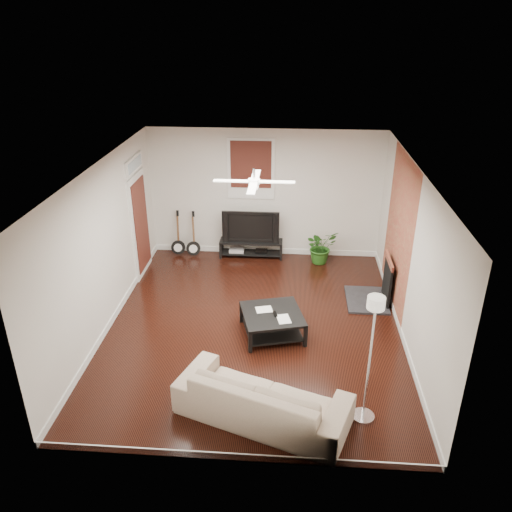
% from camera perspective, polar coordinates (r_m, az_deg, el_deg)
% --- Properties ---
extents(room, '(5.01, 6.01, 2.81)m').
position_cam_1_polar(room, '(8.29, -0.21, 0.38)').
color(room, black).
rests_on(room, ground).
extents(brick_accent, '(0.02, 2.20, 2.80)m').
position_cam_1_polar(brick_accent, '(9.38, 15.65, 2.46)').
color(brick_accent, '#A64635').
rests_on(brick_accent, floor).
extents(fireplace, '(0.80, 1.10, 0.92)m').
position_cam_1_polar(fireplace, '(9.72, 13.34, -2.58)').
color(fireplace, black).
rests_on(fireplace, floor).
extents(window_back, '(1.00, 0.06, 1.30)m').
position_cam_1_polar(window_back, '(10.90, -0.56, 9.68)').
color(window_back, '#3A1510').
rests_on(window_back, wall_back).
extents(door_left, '(0.08, 1.00, 2.50)m').
position_cam_1_polar(door_left, '(10.53, -12.88, 4.43)').
color(door_left, white).
rests_on(door_left, wall_left).
extents(tv_stand, '(1.38, 0.37, 0.39)m').
position_cam_1_polar(tv_stand, '(11.33, -0.55, 0.84)').
color(tv_stand, black).
rests_on(tv_stand, floor).
extents(tv, '(1.24, 0.16, 0.71)m').
position_cam_1_polar(tv, '(11.13, -0.55, 3.46)').
color(tv, black).
rests_on(tv, tv_stand).
extents(coffee_table, '(1.18, 1.18, 0.41)m').
position_cam_1_polar(coffee_table, '(8.66, 1.82, -7.53)').
color(coffee_table, black).
rests_on(coffee_table, floor).
extents(sofa, '(2.46, 1.63, 0.67)m').
position_cam_1_polar(sofa, '(6.98, 0.73, -15.51)').
color(sofa, tan).
rests_on(sofa, floor).
extents(floor_lamp, '(0.40, 0.40, 1.87)m').
position_cam_1_polar(floor_lamp, '(6.76, 12.55, -11.31)').
color(floor_lamp, silver).
rests_on(floor_lamp, floor).
extents(potted_plant, '(0.87, 0.84, 0.74)m').
position_cam_1_polar(potted_plant, '(11.09, 7.24, 1.05)').
color(potted_plant, '#255C1A').
rests_on(potted_plant, floor).
extents(guitar_left, '(0.34, 0.26, 1.01)m').
position_cam_1_polar(guitar_left, '(11.42, -8.79, 2.45)').
color(guitar_left, black).
rests_on(guitar_left, floor).
extents(guitar_right, '(0.35, 0.29, 1.01)m').
position_cam_1_polar(guitar_right, '(11.33, -7.09, 2.35)').
color(guitar_right, black).
rests_on(guitar_right, floor).
extents(ceiling_fan, '(1.24, 1.24, 0.32)m').
position_cam_1_polar(ceiling_fan, '(7.86, -0.22, 8.33)').
color(ceiling_fan, white).
rests_on(ceiling_fan, ceiling).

